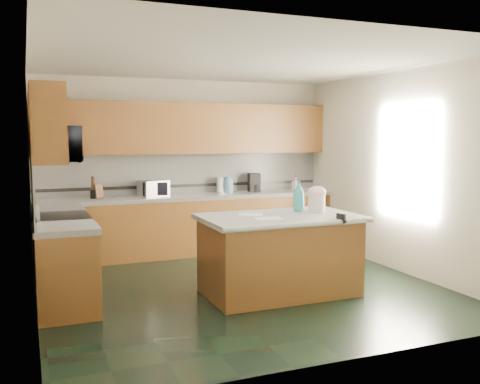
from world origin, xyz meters
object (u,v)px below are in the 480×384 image
treat_jar (317,203)px  toaster_oven (153,188)px  island_top (280,218)px  knife_block (98,192)px  island_base (279,257)px  soap_bottle_island (299,196)px  coffee_maker (254,182)px

treat_jar → toaster_oven: (-1.43, 2.41, 0.01)m
island_top → knife_block: (-1.72, 2.47, 0.13)m
treat_jar → knife_block: size_ratio=1.06×
treat_jar → toaster_oven: bearing=129.6°
island_base → toaster_oven: 2.70m
soap_bottle_island → toaster_oven: bearing=143.3°
island_base → treat_jar: treat_jar is taller
island_top → treat_jar: (0.52, 0.06, 0.13)m
island_top → soap_bottle_island: (0.36, 0.21, 0.21)m
island_base → island_top: 0.46m
soap_bottle_island → knife_block: bearing=156.6°
island_top → treat_jar: size_ratio=8.52×
treat_jar → knife_block: treat_jar is taller
island_base → toaster_oven: bearing=109.9°
treat_jar → soap_bottle_island: size_ratio=0.57×
island_base → coffee_maker: 2.69m
island_base → island_top: size_ratio=0.94×
soap_bottle_island → island_top: bearing=-125.4°
knife_block → coffee_maker: (2.48, 0.03, 0.05)m
treat_jar → coffee_maker: (0.24, 2.44, 0.05)m
island_base → toaster_oven: toaster_oven is taller
knife_block → coffee_maker: 2.48m
island_base → island_top: bearing=0.0°
island_top → treat_jar: bearing=6.4°
soap_bottle_island → knife_block: soap_bottle_island is taller
soap_bottle_island → treat_jar: bearing=-20.0°
island_base → coffee_maker: size_ratio=5.59×
knife_block → toaster_oven: bearing=-17.5°
treat_jar → knife_block: (-2.24, 2.41, -0.01)m
island_top → knife_block: knife_block is taller
soap_bottle_island → coffee_maker: soap_bottle_island is taller
island_base → island_top: island_top is taller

